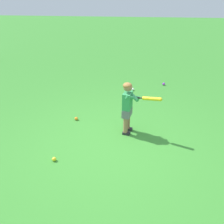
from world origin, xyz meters
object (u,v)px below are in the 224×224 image
child_batter (129,104)px  play_ball_far_left (76,119)px  play_ball_behind_batter (133,89)px  play_ball_by_bucket (164,84)px  play_ball_far_right (54,159)px

child_batter → play_ball_far_left: size_ratio=14.44×
play_ball_far_left → play_ball_behind_batter: same height
child_batter → play_ball_behind_batter: child_batter is taller
child_batter → play_ball_far_left: bearing=71.7°
child_batter → play_ball_by_bucket: 2.95m
play_ball_by_bucket → play_ball_far_right: bearing=149.7°
play_ball_far_left → play_ball_far_right: 1.43m
play_ball_far_left → play_ball_far_right: size_ratio=1.02×
child_batter → play_ball_behind_batter: 2.30m
child_batter → play_ball_by_bucket: child_batter is taller
play_ball_far_left → play_ball_by_bucket: 3.16m
play_ball_far_right → play_ball_behind_batter: 3.49m
play_ball_behind_batter → child_batter: bearing=178.8°
child_batter → play_ball_by_bucket: (2.72, -0.96, -0.61)m
child_batter → play_ball_behind_batter: bearing=-1.2°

